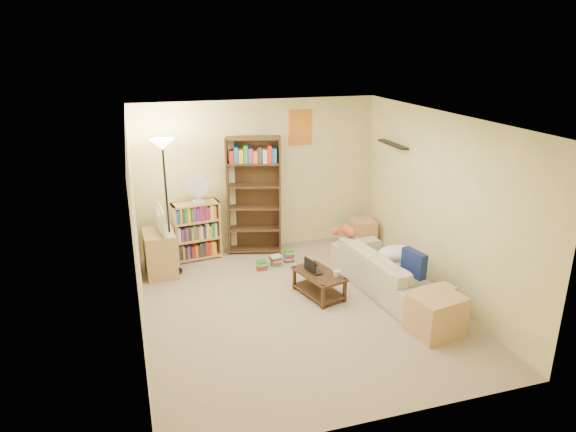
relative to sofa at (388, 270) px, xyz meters
The scene contains 19 objects.
room 1.91m from the sofa, behind, with size 4.50×4.54×2.52m.
sofa is the anchor object (origin of this frame).
navy_pillow 0.52m from the sofa, 71.16° to the right, with size 0.39×0.12×0.35m, color navy.
cream_blanket 0.26m from the sofa, 24.75° to the left, with size 0.54×0.39×0.23m, color white.
tabby_cat 0.89m from the sofa, 114.93° to the left, with size 0.46×0.20×0.16m.
coffee_table 1.02m from the sofa, behind, with size 0.63×0.86×0.34m.
laptop 1.03m from the sofa, 169.26° to the left, with size 0.28×0.38×0.03m, color black.
laptop_screen 1.14m from the sofa, behind, with size 0.01×0.26×0.17m, color white.
mug 0.84m from the sofa, behind, with size 0.12×0.12×0.09m, color white.
tv_remote 1.07m from the sofa, 159.77° to the left, with size 0.04×0.14×0.02m, color black.
tv_stand 3.40m from the sofa, 154.33° to the left, with size 0.45×0.63×0.67m, color tan.
television 3.44m from the sofa, 154.33° to the left, with size 0.12×0.66×0.38m, color black.
tall_bookshelf 2.52m from the sofa, 128.18° to the left, with size 0.92×0.51×1.94m.
short_bookshelf 3.10m from the sofa, 142.37° to the left, with size 0.77×0.39×0.95m.
desk_fan 3.15m from the sofa, 142.44° to the left, with size 0.34×0.19×0.45m.
floor_lamp 3.51m from the sofa, 153.56° to the left, with size 0.35×0.35×2.06m.
side_table 1.64m from the sofa, 78.08° to the left, with size 0.41×0.41×0.47m, color tan.
end_cabinet 1.22m from the sofa, 89.52° to the right, with size 0.59×0.50×0.50m, color tan.
book_stacks 1.80m from the sofa, 135.80° to the left, with size 0.66×0.30×0.21m.
Camera 1 is at (-1.93, -5.77, 3.38)m, focal length 32.00 mm.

